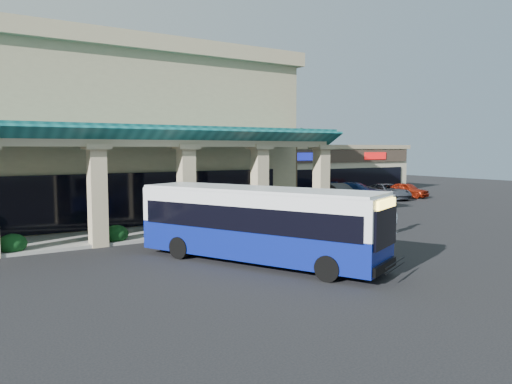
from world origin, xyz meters
TOP-DOWN VIEW (x-y plane):
  - ground at (0.00, 0.00)m, footprint 110.00×110.00m
  - main_building at (-8.00, 16.00)m, footprint 30.80×14.80m
  - arcade at (-8.00, 6.80)m, footprint 30.00×6.20m
  - strip_mall at (18.00, 24.00)m, footprint 22.50×12.50m
  - palm_0 at (8.50, 11.00)m, footprint 2.40×2.40m
  - palm_1 at (9.50, 14.00)m, footprint 2.40×2.40m
  - broadleaf_tree at (7.50, 19.00)m, footprint 2.60×2.60m
  - transit_bus at (-3.14, -1.65)m, footprint 6.68×10.79m
  - pedestrian at (6.85, 0.20)m, footprint 0.66×0.79m
  - car_silver at (10.35, 14.69)m, footprint 3.55×5.44m
  - car_white at (15.01, 13.50)m, footprint 1.78×4.83m
  - car_red at (17.46, 13.85)m, footprint 3.79×5.81m
  - car_gray at (20.35, 12.81)m, footprint 3.31×5.36m
  - car_extra at (23.19, 13.04)m, footprint 2.46×4.29m

SIDE VIEW (x-z plane):
  - ground at x=0.00m, z-range 0.00..0.00m
  - car_extra at x=23.19m, z-range 0.00..1.38m
  - car_gray at x=20.35m, z-range 0.00..1.38m
  - car_red at x=17.46m, z-range 0.00..1.57m
  - car_white at x=15.01m, z-range 0.00..1.58m
  - car_silver at x=10.35m, z-range 0.00..1.72m
  - pedestrian at x=6.85m, z-range 0.00..1.84m
  - transit_bus at x=-3.14m, z-range 0.00..2.99m
  - broadleaf_tree at x=7.50m, z-range 0.00..4.81m
  - strip_mall at x=18.00m, z-range 0.00..4.90m
  - arcade at x=-8.00m, z-range 0.00..5.70m
  - palm_1 at x=9.50m, z-range 0.00..5.80m
  - palm_0 at x=8.50m, z-range 0.00..6.60m
  - main_building at x=-8.00m, z-range 0.00..11.35m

